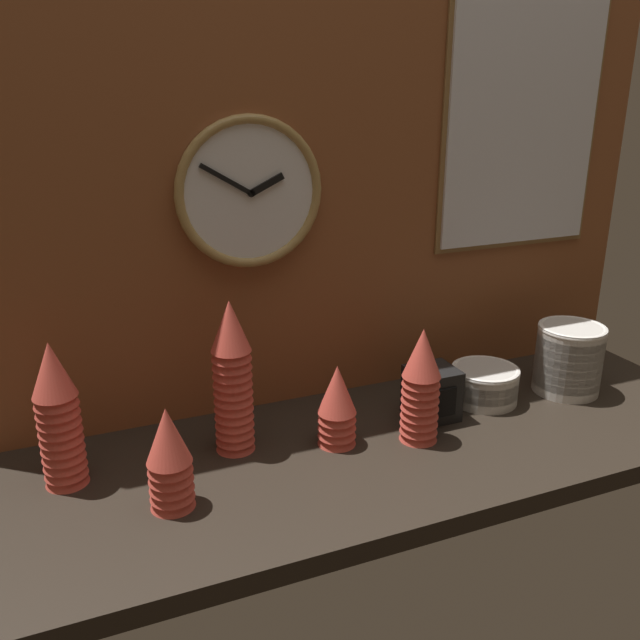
{
  "coord_description": "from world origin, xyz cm",
  "views": [
    {
      "loc": [
        -58.65,
        -108.55,
        70.52
      ],
      "look_at": [
        -11.77,
        4.0,
        26.73
      ],
      "focal_mm": 38.0,
      "sensor_mm": 36.0,
      "label": 1
    }
  ],
  "objects_px": {
    "cup_stack_left": "(169,458)",
    "cup_stack_far_left": "(58,415)",
    "wall_clock": "(250,193)",
    "napkin_dispenser": "(432,393)",
    "cup_stack_center_right": "(421,385)",
    "cup_stack_center": "(337,405)",
    "menu_board": "(523,122)",
    "cup_stack_center_left": "(232,377)",
    "bowl_stack_far_right": "(569,357)",
    "bowl_stack_right": "(484,383)"
  },
  "relations": [
    {
      "from": "napkin_dispenser",
      "to": "menu_board",
      "type": "bearing_deg",
      "value": 30.38
    },
    {
      "from": "bowl_stack_far_right",
      "to": "menu_board",
      "type": "xyz_separation_m",
      "value": [
        -0.04,
        0.2,
        0.52
      ]
    },
    {
      "from": "bowl_stack_right",
      "to": "menu_board",
      "type": "xyz_separation_m",
      "value": [
        0.17,
        0.17,
        0.56
      ]
    },
    {
      "from": "bowl_stack_right",
      "to": "napkin_dispenser",
      "type": "height_order",
      "value": "napkin_dispenser"
    },
    {
      "from": "cup_stack_center",
      "to": "cup_stack_far_left",
      "type": "relative_size",
      "value": 0.62
    },
    {
      "from": "cup_stack_left",
      "to": "menu_board",
      "type": "xyz_separation_m",
      "value": [
        0.92,
        0.31,
        0.51
      ]
    },
    {
      "from": "cup_stack_center_right",
      "to": "cup_stack_center_left",
      "type": "distance_m",
      "value": 0.38
    },
    {
      "from": "cup_stack_center",
      "to": "wall_clock",
      "type": "distance_m",
      "value": 0.46
    },
    {
      "from": "cup_stack_center_right",
      "to": "cup_stack_center",
      "type": "bearing_deg",
      "value": 163.46
    },
    {
      "from": "cup_stack_center_left",
      "to": "menu_board",
      "type": "xyz_separation_m",
      "value": [
        0.76,
        0.16,
        0.45
      ]
    },
    {
      "from": "cup_stack_center_right",
      "to": "bowl_stack_far_right",
      "type": "height_order",
      "value": "cup_stack_center_right"
    },
    {
      "from": "cup_stack_left",
      "to": "cup_stack_far_left",
      "type": "bearing_deg",
      "value": 138.36
    },
    {
      "from": "cup_stack_left",
      "to": "bowl_stack_right",
      "type": "xyz_separation_m",
      "value": [
        0.74,
        0.14,
        -0.05
      ]
    },
    {
      "from": "cup_stack_left",
      "to": "cup_stack_far_left",
      "type": "height_order",
      "value": "cup_stack_far_left"
    },
    {
      "from": "cup_stack_left",
      "to": "napkin_dispenser",
      "type": "xyz_separation_m",
      "value": [
        0.59,
        0.11,
        -0.04
      ]
    },
    {
      "from": "wall_clock",
      "to": "cup_stack_center",
      "type": "bearing_deg",
      "value": -63.86
    },
    {
      "from": "bowl_stack_far_right",
      "to": "cup_stack_center_right",
      "type": "bearing_deg",
      "value": -171.44
    },
    {
      "from": "cup_stack_left",
      "to": "cup_stack_center_left",
      "type": "relative_size",
      "value": 0.61
    },
    {
      "from": "cup_stack_center_left",
      "to": "wall_clock",
      "type": "relative_size",
      "value": 1.02
    },
    {
      "from": "cup_stack_center",
      "to": "menu_board",
      "type": "xyz_separation_m",
      "value": [
        0.57,
        0.22,
        0.52
      ]
    },
    {
      "from": "cup_stack_center_right",
      "to": "cup_stack_center_left",
      "type": "height_order",
      "value": "cup_stack_center_left"
    },
    {
      "from": "napkin_dispenser",
      "to": "cup_stack_center_right",
      "type": "bearing_deg",
      "value": -135.32
    },
    {
      "from": "cup_stack_left",
      "to": "cup_stack_center",
      "type": "distance_m",
      "value": 0.36
    },
    {
      "from": "cup_stack_far_left",
      "to": "wall_clock",
      "type": "height_order",
      "value": "wall_clock"
    },
    {
      "from": "cup_stack_center",
      "to": "bowl_stack_far_right",
      "type": "height_order",
      "value": "cup_stack_center"
    },
    {
      "from": "cup_stack_left",
      "to": "cup_stack_center",
      "type": "height_order",
      "value": "cup_stack_left"
    },
    {
      "from": "cup_stack_center_left",
      "to": "cup_stack_far_left",
      "type": "xyz_separation_m",
      "value": [
        -0.32,
        0.0,
        -0.02
      ]
    },
    {
      "from": "cup_stack_center_right",
      "to": "cup_stack_far_left",
      "type": "bearing_deg",
      "value": 170.88
    },
    {
      "from": "cup_stack_left",
      "to": "cup_stack_center_left",
      "type": "height_order",
      "value": "cup_stack_center_left"
    },
    {
      "from": "bowl_stack_far_right",
      "to": "menu_board",
      "type": "bearing_deg",
      "value": 100.63
    },
    {
      "from": "bowl_stack_right",
      "to": "wall_clock",
      "type": "xyz_separation_m",
      "value": [
        -0.5,
        0.16,
        0.44
      ]
    },
    {
      "from": "cup_stack_far_left",
      "to": "napkin_dispenser",
      "type": "relative_size",
      "value": 2.44
    },
    {
      "from": "wall_clock",
      "to": "napkin_dispenser",
      "type": "relative_size",
      "value": 2.7
    },
    {
      "from": "cup_stack_center_right",
      "to": "cup_stack_far_left",
      "type": "xyz_separation_m",
      "value": [
        -0.68,
        0.11,
        0.02
      ]
    },
    {
      "from": "cup_stack_left",
      "to": "menu_board",
      "type": "distance_m",
      "value": 1.09
    },
    {
      "from": "cup_stack_center_right",
      "to": "wall_clock",
      "type": "bearing_deg",
      "value": 135.81
    },
    {
      "from": "cup_stack_center_left",
      "to": "cup_stack_far_left",
      "type": "bearing_deg",
      "value": 179.83
    },
    {
      "from": "menu_board",
      "to": "napkin_dispenser",
      "type": "xyz_separation_m",
      "value": [
        -0.33,
        -0.19,
        -0.55
      ]
    },
    {
      "from": "napkin_dispenser",
      "to": "cup_stack_left",
      "type": "bearing_deg",
      "value": -169.17
    },
    {
      "from": "cup_stack_center_right",
      "to": "napkin_dispenser",
      "type": "xyz_separation_m",
      "value": [
        0.08,
        0.07,
        -0.06
      ]
    },
    {
      "from": "napkin_dispenser",
      "to": "bowl_stack_far_right",
      "type": "bearing_deg",
      "value": -1.21
    },
    {
      "from": "cup_stack_center_right",
      "to": "bowl_stack_right",
      "type": "bearing_deg",
      "value": 22.94
    },
    {
      "from": "menu_board",
      "to": "napkin_dispenser",
      "type": "height_order",
      "value": "menu_board"
    },
    {
      "from": "cup_stack_far_left",
      "to": "cup_stack_center_right",
      "type": "bearing_deg",
      "value": -9.12
    },
    {
      "from": "menu_board",
      "to": "napkin_dispenser",
      "type": "relative_size",
      "value": 5.15
    },
    {
      "from": "cup_stack_left",
      "to": "cup_stack_center_left",
      "type": "xyz_separation_m",
      "value": [
        0.15,
        0.15,
        0.06
      ]
    },
    {
      "from": "cup_stack_center_right",
      "to": "napkin_dispenser",
      "type": "relative_size",
      "value": 2.13
    },
    {
      "from": "bowl_stack_far_right",
      "to": "cup_stack_far_left",
      "type": "bearing_deg",
      "value": 177.83
    },
    {
      "from": "cup_stack_center",
      "to": "wall_clock",
      "type": "bearing_deg",
      "value": 116.14
    },
    {
      "from": "wall_clock",
      "to": "napkin_dispenser",
      "type": "bearing_deg",
      "value": -28.37
    }
  ]
}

